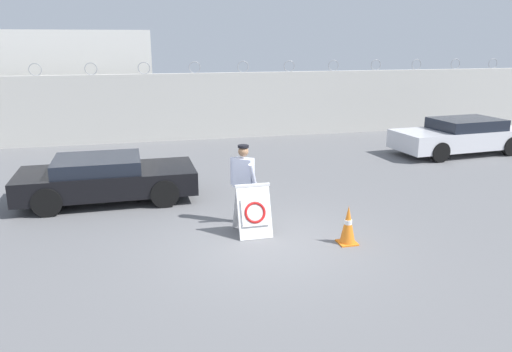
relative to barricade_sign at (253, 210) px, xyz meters
name	(u,v)px	position (x,y,z in m)	size (l,w,h in m)	color
ground_plane	(269,244)	(0.18, -0.61, -0.53)	(90.00, 90.00, 0.00)	slate
perimeter_wall	(196,107)	(0.18, 10.54, 0.80)	(36.00, 0.30, 3.12)	beige
building_block	(65,79)	(-5.26, 15.48, 1.63)	(7.71, 6.94, 4.32)	silver
barricade_sign	(253,210)	(0.00, 0.00, 0.00)	(0.74, 0.80, 1.08)	white
security_guard	(243,180)	(-0.05, 0.68, 0.45)	(0.55, 0.62, 1.77)	#514C42
traffic_cone_near	(348,225)	(1.71, -0.96, -0.14)	(0.37, 0.37, 0.79)	orange
parked_car_front_coupe	(106,178)	(-3.06, 3.06, 0.06)	(4.33, 1.99, 1.13)	black
parked_car_far_side	(461,136)	(8.96, 5.64, 0.11)	(4.93, 2.23, 1.25)	black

